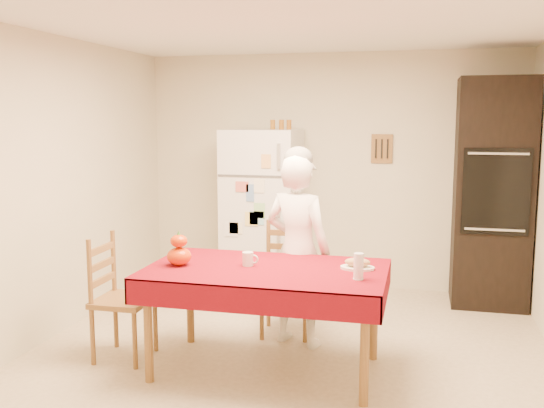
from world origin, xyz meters
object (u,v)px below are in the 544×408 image
(refrigerator, at_px, (263,211))
(oven_cabinet, at_px, (492,193))
(chair_left, at_px, (116,293))
(dining_table, at_px, (266,277))
(bread_plate, at_px, (357,268))
(seated_woman, at_px, (298,250))
(wine_glass, at_px, (359,266))
(chair_far, at_px, (287,274))
(pumpkin_lower, at_px, (179,256))
(coffee_mug, at_px, (248,259))

(refrigerator, bearing_deg, oven_cabinet, 1.18)
(oven_cabinet, xyz_separation_m, chair_left, (-2.89, -2.10, -0.59))
(dining_table, bearing_deg, chair_left, -178.17)
(oven_cabinet, xyz_separation_m, bread_plate, (-1.09, -1.94, -0.33))
(seated_woman, height_order, wine_glass, seated_woman)
(seated_woman, bearing_deg, oven_cabinet, -119.62)
(chair_left, bearing_deg, refrigerator, -17.17)
(refrigerator, relative_size, dining_table, 1.00)
(seated_woman, distance_m, wine_glass, 0.92)
(chair_far, relative_size, pumpkin_lower, 5.37)
(refrigerator, bearing_deg, chair_far, -65.98)
(chair_far, height_order, bread_plate, chair_far)
(seated_woman, relative_size, wine_glass, 8.76)
(coffee_mug, bearing_deg, bread_plate, 6.69)
(wine_glass, height_order, bread_plate, wine_glass)
(coffee_mug, distance_m, bread_plate, 0.79)
(oven_cabinet, relative_size, chair_far, 2.32)
(refrigerator, height_order, pumpkin_lower, refrigerator)
(chair_left, relative_size, wine_glass, 5.40)
(chair_left, xyz_separation_m, bread_plate, (1.80, 0.16, 0.26))
(refrigerator, xyz_separation_m, oven_cabinet, (2.28, 0.05, 0.25))
(oven_cabinet, bearing_deg, seated_woman, -137.29)
(chair_far, height_order, coffee_mug, chair_far)
(pumpkin_lower, bearing_deg, wine_glass, -3.36)
(dining_table, distance_m, seated_woman, 0.59)
(dining_table, bearing_deg, bread_plate, 10.94)
(chair_left, bearing_deg, pumpkin_lower, -94.50)
(seated_woman, height_order, bread_plate, seated_woman)
(dining_table, relative_size, chair_left, 1.79)
(oven_cabinet, relative_size, chair_left, 2.32)
(refrigerator, height_order, chair_left, refrigerator)
(chair_left, bearing_deg, oven_cabinet, -54.61)
(wine_glass, xyz_separation_m, bread_plate, (-0.03, 0.27, -0.08))
(wine_glass, bearing_deg, coffee_mug, 167.45)
(dining_table, relative_size, bread_plate, 7.08)
(coffee_mug, relative_size, pumpkin_lower, 0.56)
(seated_woman, distance_m, coffee_mug, 0.61)
(chair_far, distance_m, pumpkin_lower, 1.13)
(chair_far, bearing_deg, bread_plate, -51.47)
(refrigerator, xyz_separation_m, coffee_mug, (0.41, -1.99, -0.04))
(pumpkin_lower, bearing_deg, dining_table, 6.64)
(refrigerator, xyz_separation_m, seated_woman, (0.67, -1.44, -0.08))
(coffee_mug, relative_size, wine_glass, 0.57)
(chair_far, height_order, pumpkin_lower, chair_far)
(refrigerator, height_order, coffee_mug, refrigerator)
(refrigerator, xyz_separation_m, chair_far, (0.53, -1.19, -0.34))
(pumpkin_lower, height_order, wine_glass, wine_glass)
(dining_table, bearing_deg, refrigerator, 105.51)
(dining_table, distance_m, wine_glass, 0.70)
(oven_cabinet, height_order, coffee_mug, oven_cabinet)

